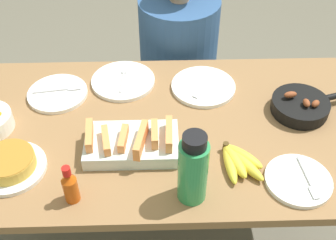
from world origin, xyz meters
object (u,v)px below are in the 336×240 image
at_px(skillet, 301,106).
at_px(empty_plate_far_right, 123,81).
at_px(melon_tray, 132,143).
at_px(water_bottle, 193,169).
at_px(person_figure, 178,77).
at_px(hot_sauce_bottle, 70,186).
at_px(empty_plate_near_front, 58,93).
at_px(frittata_plate_center, 10,164).
at_px(empty_plate_mid_edge, 298,180).
at_px(empty_plate_far_left, 203,87).
at_px(banana_bunch, 238,160).

height_order(skillet, empty_plate_far_right, skillet).
bearing_deg(melon_tray, water_bottle, -46.02).
bearing_deg(skillet, person_figure, 110.59).
bearing_deg(hot_sauce_bottle, empty_plate_near_front, 104.24).
relative_size(frittata_plate_center, water_bottle, 0.89).
relative_size(skillet, empty_plate_near_front, 1.49).
distance_m(frittata_plate_center, empty_plate_mid_edge, 0.92).
bearing_deg(water_bottle, hot_sauce_bottle, -179.39).
bearing_deg(empty_plate_far_left, skillet, -22.99).
distance_m(empty_plate_far_right, water_bottle, 0.62).
xyz_separation_m(empty_plate_near_front, empty_plate_far_right, (0.25, 0.07, -0.00)).
distance_m(skillet, empty_plate_mid_edge, 0.35).
height_order(skillet, person_figure, person_figure).
height_order(empty_plate_near_front, empty_plate_far_right, same).
distance_m(empty_plate_near_front, person_figure, 0.72).
bearing_deg(hot_sauce_bottle, skillet, 25.26).
xyz_separation_m(empty_plate_near_front, hot_sauce_bottle, (0.13, -0.50, 0.05)).
relative_size(banana_bunch, empty_plate_far_right, 0.70).
bearing_deg(frittata_plate_center, empty_plate_far_left, 31.31).
bearing_deg(frittata_plate_center, empty_plate_mid_edge, -4.87).
xyz_separation_m(empty_plate_far_left, hot_sauce_bottle, (-0.45, -0.52, 0.05)).
relative_size(empty_plate_far_right, empty_plate_mid_edge, 1.21).
distance_m(melon_tray, skillet, 0.65).
distance_m(empty_plate_far_right, hot_sauce_bottle, 0.59).
height_order(empty_plate_far_right, empty_plate_mid_edge, same).
relative_size(skillet, water_bottle, 1.35).
height_order(water_bottle, person_figure, person_figure).
bearing_deg(skillet, empty_plate_near_front, 156.25).
distance_m(empty_plate_mid_edge, person_figure, 1.00).
bearing_deg(skillet, melon_tray, 179.83).
relative_size(empty_plate_near_front, empty_plate_far_left, 0.91).
relative_size(empty_plate_near_front, hot_sauce_bottle, 1.61).
relative_size(empty_plate_mid_edge, water_bottle, 0.83).
distance_m(banana_bunch, empty_plate_near_front, 0.75).
height_order(banana_bunch, empty_plate_far_left, banana_bunch).
bearing_deg(person_figure, empty_plate_mid_edge, -69.70).
height_order(hot_sauce_bottle, person_figure, person_figure).
relative_size(empty_plate_far_right, hot_sauce_bottle, 1.77).
bearing_deg(hot_sauce_bottle, empty_plate_mid_edge, 3.51).
relative_size(skillet, empty_plate_far_left, 1.36).
distance_m(frittata_plate_center, empty_plate_far_right, 0.56).
bearing_deg(empty_plate_far_left, empty_plate_near_front, -177.42).
height_order(skillet, water_bottle, water_bottle).
distance_m(skillet, person_figure, 0.77).
distance_m(frittata_plate_center, empty_plate_far_left, 0.77).
bearing_deg(empty_plate_near_front, banana_bunch, -30.09).
height_order(empty_plate_mid_edge, person_figure, person_figure).
bearing_deg(empty_plate_far_right, empty_plate_near_front, -164.12).
bearing_deg(empty_plate_near_front, melon_tray, -44.89).
bearing_deg(melon_tray, frittata_plate_center, -168.99).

